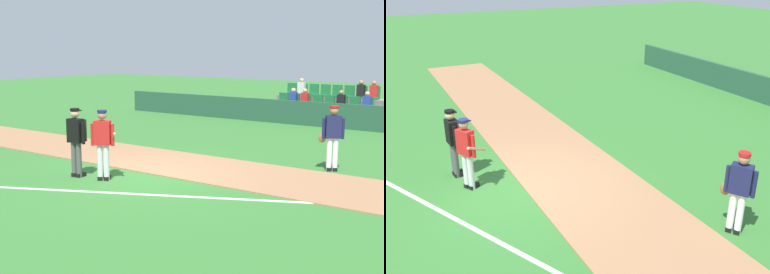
# 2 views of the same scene
# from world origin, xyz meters

# --- Properties ---
(ground_plane) EXTENTS (80.00, 80.00, 0.00)m
(ground_plane) POSITION_xyz_m (0.00, 0.00, 0.00)
(ground_plane) COLOR #33702D
(infield_dirt_path) EXTENTS (28.00, 2.80, 0.03)m
(infield_dirt_path) POSITION_xyz_m (0.00, 1.55, 0.01)
(infield_dirt_path) COLOR #9E704C
(infield_dirt_path) RESTS_ON ground
(foul_line_chalk) EXTENTS (10.87, 5.26, 0.01)m
(foul_line_chalk) POSITION_xyz_m (3.00, -0.50, 0.01)
(foul_line_chalk) COLOR white
(foul_line_chalk) RESTS_ON ground
(batter_red_jersey) EXTENTS (0.74, 0.70, 1.76)m
(batter_red_jersey) POSITION_xyz_m (-0.55, -0.98, 0.97)
(batter_red_jersey) COLOR silver
(batter_red_jersey) RESTS_ON ground
(umpire_home_plate) EXTENTS (0.59, 0.33, 1.76)m
(umpire_home_plate) POSITION_xyz_m (-1.36, -1.12, 1.00)
(umpire_home_plate) COLOR #4C4C4C
(umpire_home_plate) RESTS_ON ground
(runner_navy_jersey) EXTENTS (0.63, 0.44, 1.76)m
(runner_navy_jersey) POSITION_xyz_m (3.67, 3.27, 0.96)
(runner_navy_jersey) COLOR white
(runner_navy_jersey) RESTS_ON ground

